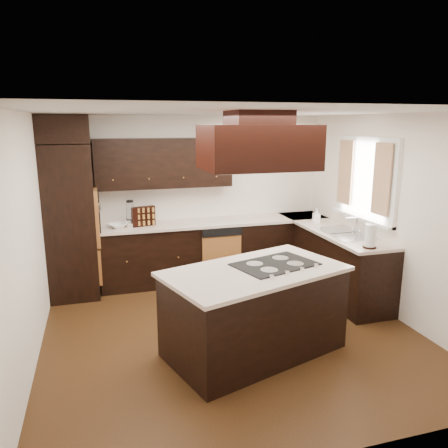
{
  "coord_description": "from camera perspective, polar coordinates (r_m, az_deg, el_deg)",
  "views": [
    {
      "loc": [
        -1.4,
        -4.51,
        2.38
      ],
      "look_at": [
        0.1,
        0.6,
        1.15
      ],
      "focal_mm": 35.0,
      "sensor_mm": 36.0,
      "label": 1
    }
  ],
  "objects": [
    {
      "name": "blender_pitcher",
      "position": [
        6.43,
        -12.16,
        1.68
      ],
      "size": [
        0.13,
        0.13,
        0.26
      ],
      "primitive_type": "cone",
      "color": "silver",
      "rests_on": "blender_base"
    },
    {
      "name": "countertop_back",
      "position": [
        6.62,
        -3.42,
        0.08
      ],
      "size": [
        2.93,
        0.63,
        0.04
      ],
      "primitive_type": "cube",
      "color": "beige",
      "rests_on": "base_cabinets_back"
    },
    {
      "name": "soap_bottle",
      "position": [
        6.69,
        11.98,
        1.07
      ],
      "size": [
        0.12,
        0.12,
        0.22
      ],
      "primitive_type": "imported",
      "rotation": [
        0.0,
        0.0,
        -0.25
      ],
      "color": "white",
      "rests_on": "countertop_right"
    },
    {
      "name": "floor",
      "position": [
        5.29,
        0.81,
        -13.84
      ],
      "size": [
        4.2,
        4.2,
        0.02
      ],
      "primitive_type": "cube",
      "color": "#553216",
      "rests_on": "ground"
    },
    {
      "name": "base_cabinets_back",
      "position": [
        6.76,
        -3.4,
        -3.7
      ],
      "size": [
        2.93,
        0.6,
        0.88
      ],
      "primitive_type": "cube",
      "color": "black",
      "rests_on": "floor"
    },
    {
      "name": "window_pane",
      "position": [
        6.19,
        18.27,
        5.59
      ],
      "size": [
        0.0,
        1.2,
        1.0
      ],
      "primitive_type": "cube",
      "color": "white",
      "rests_on": "wall_right"
    },
    {
      "name": "wall_oven_face",
      "position": [
        6.34,
        -16.25,
        1.03
      ],
      "size": [
        0.05,
        0.62,
        0.78
      ],
      "primitive_type": "cube",
      "color": "#B06931",
      "rests_on": "oven_column"
    },
    {
      "name": "sink_rim",
      "position": [
        6.16,
        15.5,
        -1.15
      ],
      "size": [
        0.52,
        0.84,
        0.01
      ],
      "primitive_type": "cube",
      "color": "silver",
      "rests_on": "countertop_right"
    },
    {
      "name": "blender_base",
      "position": [
        6.46,
        -12.08,
        0.12
      ],
      "size": [
        0.15,
        0.15,
        0.1
      ],
      "primitive_type": "cylinder",
      "color": "silver",
      "rests_on": "countertop_back"
    },
    {
      "name": "spice_rack",
      "position": [
        6.44,
        -10.5,
        1.0
      ],
      "size": [
        0.35,
        0.18,
        0.29
      ],
      "primitive_type": "cube",
      "rotation": [
        0.0,
        0.0,
        0.27
      ],
      "color": "black",
      "rests_on": "countertop_back"
    },
    {
      "name": "upper_cabinets",
      "position": [
        6.54,
        -7.83,
        7.89
      ],
      "size": [
        2.0,
        0.34,
        0.72
      ],
      "primitive_type": "cube",
      "color": "black",
      "rests_on": "wall_back"
    },
    {
      "name": "wall_right",
      "position": [
        5.82,
        21.12,
        0.93
      ],
      "size": [
        0.02,
        4.2,
        2.5
      ],
      "primitive_type": "cube",
      "color": "white",
      "rests_on": "ground"
    },
    {
      "name": "curtain_left",
      "position": [
        5.8,
        19.92,
        5.5
      ],
      "size": [
        0.02,
        0.34,
        0.9
      ],
      "primitive_type": "cube",
      "color": "beige",
      "rests_on": "wall_right"
    },
    {
      "name": "island",
      "position": [
        4.69,
        3.96,
        -11.49
      ],
      "size": [
        1.99,
        1.46,
        0.88
      ],
      "primitive_type": "cube",
      "rotation": [
        0.0,
        0.0,
        0.31
      ],
      "color": "black",
      "rests_on": "floor"
    },
    {
      "name": "island_top",
      "position": [
        4.52,
        4.05,
        -6.17
      ],
      "size": [
        2.07,
        1.55,
        0.04
      ],
      "primitive_type": "cube",
      "rotation": [
        0.0,
        0.0,
        0.31
      ],
      "color": "beige",
      "rests_on": "island"
    },
    {
      "name": "ceiling",
      "position": [
        4.72,
        0.91,
        14.58
      ],
      "size": [
        4.2,
        4.2,
        0.02
      ],
      "primitive_type": "cube",
      "color": "silver",
      "rests_on": "ground"
    },
    {
      "name": "countertop_right",
      "position": [
        6.45,
        13.75,
        -0.64
      ],
      "size": [
        0.63,
        2.4,
        0.04
      ],
      "primitive_type": "cube",
      "color": "beige",
      "rests_on": "base_cabinets_right"
    },
    {
      "name": "hood_duct",
      "position": [
        4.23,
        4.5,
        13.7
      ],
      "size": [
        0.55,
        0.5,
        0.13
      ],
      "primitive_type": "cube",
      "color": "black",
      "rests_on": "ceiling"
    },
    {
      "name": "paper_towel",
      "position": [
        5.49,
        18.56,
        -1.53
      ],
      "size": [
        0.15,
        0.15,
        0.29
      ],
      "primitive_type": "cylinder",
      "rotation": [
        0.0,
        0.0,
        -0.11
      ],
      "color": "white",
      "rests_on": "countertop_right"
    },
    {
      "name": "cooktop",
      "position": [
        4.67,
        6.67,
        -5.23
      ],
      "size": [
        0.97,
        0.79,
        0.01
      ],
      "primitive_type": "cube",
      "rotation": [
        0.0,
        0.0,
        0.31
      ],
      "color": "black",
      "rests_on": "island_top"
    },
    {
      "name": "curtain_right",
      "position": [
        6.49,
        15.56,
        6.52
      ],
      "size": [
        0.02,
        0.34,
        0.9
      ],
      "primitive_type": "cube",
      "color": "beige",
      "rests_on": "wall_right"
    },
    {
      "name": "mixing_bowl",
      "position": [
        6.44,
        -13.73,
        -0.2
      ],
      "size": [
        0.32,
        0.32,
        0.06
      ],
      "primitive_type": "imported",
      "rotation": [
        0.0,
        0.0,
        0.37
      ],
      "color": "white",
      "rests_on": "countertop_back"
    },
    {
      "name": "window_frame",
      "position": [
        6.18,
        18.05,
        5.59
      ],
      "size": [
        0.06,
        1.32,
        1.12
      ],
      "primitive_type": "cube",
      "color": "white",
      "rests_on": "wall_right"
    },
    {
      "name": "range_hood",
      "position": [
        4.24,
        4.44,
        9.98
      ],
      "size": [
        1.05,
        0.72,
        0.42
      ],
      "primitive_type": "cube",
      "color": "black",
      "rests_on": "ceiling"
    },
    {
      "name": "oven_column",
      "position": [
        6.37,
        -19.36,
        0.3
      ],
      "size": [
        0.65,
        0.75,
        2.12
      ],
      "primitive_type": "cube",
      "color": "black",
      "rests_on": "floor"
    },
    {
      "name": "dishwasher_front",
      "position": [
        6.56,
        -0.31,
        -4.58
      ],
      "size": [
        0.6,
        0.05,
        0.72
      ],
      "primitive_type": "cube",
      "color": "#B06931",
      "rests_on": "floor"
    },
    {
      "name": "wall_left",
      "position": [
        4.7,
        -24.54,
        -2.1
      ],
      "size": [
        0.02,
        4.2,
        2.5
      ],
      "primitive_type": "cube",
      "color": "white",
      "rests_on": "ground"
    },
    {
      "name": "base_cabinets_right",
      "position": [
        6.58,
        13.65,
        -4.53
      ],
      "size": [
        0.6,
        2.4,
        0.88
      ],
      "primitive_type": "cube",
      "color": "black",
      "rests_on": "floor"
    },
    {
      "name": "wall_front",
      "position": [
        3.0,
        13.0,
        -9.53
      ],
      "size": [
        4.2,
        0.02,
        2.5
      ],
      "primitive_type": "cube",
      "color": "white",
      "rests_on": "ground"
    },
    {
      "name": "wall_back",
      "position": [
        6.86,
        -4.36,
        3.5
      ],
      "size": [
        4.2,
        0.02,
        2.5
      ],
      "primitive_type": "cube",
      "color": "white",
      "rests_on": "ground"
    }
  ]
}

